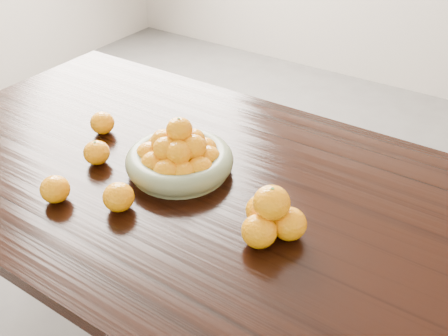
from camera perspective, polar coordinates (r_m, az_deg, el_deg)
The scene contains 7 objects.
dining_table at distance 1.36m, azimuth 0.34°, elevation -5.45°, with size 2.00×1.00×0.75m.
fruit_bowl at distance 1.35m, azimuth -5.13°, elevation 1.34°, with size 0.29×0.29×0.16m.
orange_pyramid at distance 1.14m, azimuth 5.35°, elevation -5.56°, with size 0.15×0.15×0.13m.
loose_orange_0 at distance 1.43m, azimuth -14.35°, elevation 1.71°, with size 0.07×0.07×0.07m, color orange.
loose_orange_1 at distance 1.31m, azimuth -18.74°, elevation -2.31°, with size 0.07×0.07×0.07m, color orange.
loose_orange_2 at distance 1.24m, azimuth -11.96°, elevation -3.27°, with size 0.08×0.08×0.07m, color orange.
loose_orange_3 at distance 1.57m, azimuth -13.73°, elevation 5.03°, with size 0.07×0.07×0.07m, color orange.
Camera 1 is at (0.57, -0.87, 1.53)m, focal length 40.00 mm.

